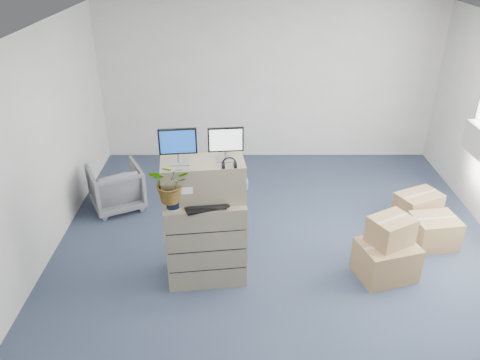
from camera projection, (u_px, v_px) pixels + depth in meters
name	position (u px, v px, depth m)	size (l,w,h in m)	color
ground	(281.00, 272.00, 5.87)	(7.00, 7.00, 0.00)	#262C44
wall_back	(269.00, 83.00, 8.31)	(6.00, 0.02, 2.80)	silver
filing_cabinet_lower	(206.00, 239.00, 5.58)	(0.93, 0.57, 1.08)	gray
filing_cabinet_upper	(203.00, 180.00, 5.26)	(0.93, 0.46, 0.46)	gray
monitor_left	(178.00, 144.00, 5.00)	(0.41, 0.18, 0.41)	#99999E
monitor_right	(226.00, 142.00, 5.08)	(0.39, 0.17, 0.39)	#99999E
headphones	(229.00, 164.00, 5.00)	(0.16, 0.16, 0.02)	black
keyboard	(206.00, 206.00, 5.17)	(0.48, 0.20, 0.02)	black
mouse	(234.00, 202.00, 5.24)	(0.09, 0.06, 0.03)	silver
water_bottle	(212.00, 185.00, 5.35)	(0.08, 0.08, 0.27)	#9B9CA3
phone_dock	(202.00, 195.00, 5.31)	(0.07, 0.06, 0.15)	silver
external_drive	(232.00, 190.00, 5.45)	(0.23, 0.17, 0.07)	black
tissue_box	(237.00, 184.00, 5.41)	(0.25, 0.13, 0.09)	#4585ED
potted_plant	(172.00, 187.00, 5.05)	(0.50, 0.54, 0.46)	#96AC8B
office_chair	(116.00, 185.00, 7.10)	(0.73, 0.68, 0.75)	slate
cardboard_boxes	(408.00, 234.00, 6.12)	(1.57, 1.91, 0.80)	#9B7A4A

